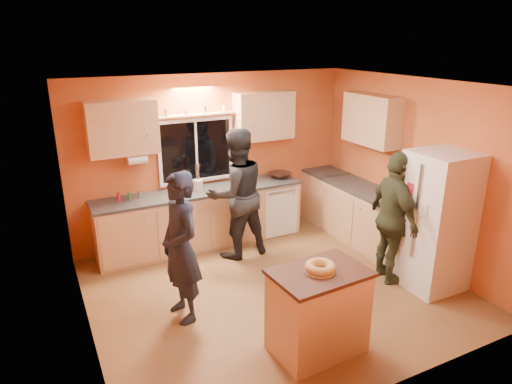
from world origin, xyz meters
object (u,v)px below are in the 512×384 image
refrigerator (437,222)px  person_left (181,248)px  person_right (394,219)px  island (318,311)px  person_center (236,194)px

refrigerator → person_left: 3.21m
person_left → person_right: 2.76m
person_left → person_right: bearing=73.9°
island → person_left: person_left is taller
person_center → person_left: bearing=39.7°
refrigerator → person_left: size_ratio=1.02×
refrigerator → island: size_ratio=1.82×
person_center → island: bearing=81.4°
refrigerator → person_right: bearing=138.5°
island → person_left: size_ratio=0.56×
island → person_center: 2.44m
person_center → person_right: (1.51, -1.61, -0.07)m
island → person_center: person_center is taller
person_center → person_right: 2.20m
refrigerator → person_right: (-0.39, 0.34, -0.01)m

